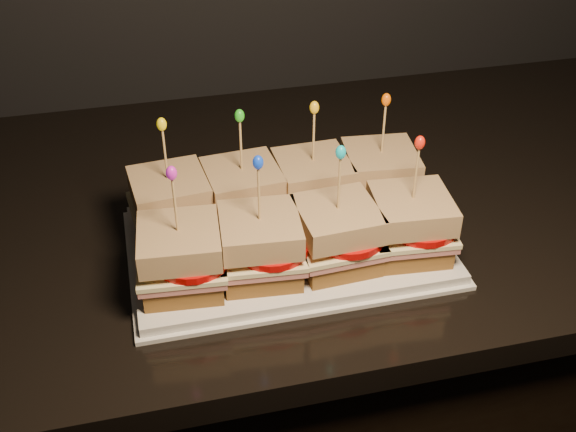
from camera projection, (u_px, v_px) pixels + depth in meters
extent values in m
cube|color=black|center=(133.00, 430.00, 1.25)|extent=(2.19, 0.66, 0.83)
cube|color=black|center=(94.00, 230.00, 1.00)|extent=(2.23, 0.70, 0.04)
cube|color=white|center=(288.00, 245.00, 0.92)|extent=(0.39, 0.24, 0.02)
cube|color=white|center=(288.00, 249.00, 0.93)|extent=(0.40, 0.25, 0.01)
cube|color=#583717|center=(173.00, 222.00, 0.93)|extent=(0.10, 0.10, 0.02)
cube|color=#C26862|center=(172.00, 211.00, 0.92)|extent=(0.11, 0.10, 0.01)
cube|color=beige|center=(171.00, 207.00, 0.92)|extent=(0.11, 0.11, 0.01)
cylinder|color=#B90906|center=(181.00, 203.00, 0.91)|extent=(0.09, 0.09, 0.01)
cube|color=brown|center=(169.00, 189.00, 0.90)|extent=(0.10, 0.10, 0.03)
cylinder|color=tan|center=(165.00, 157.00, 0.87)|extent=(0.00, 0.00, 0.09)
ellipsoid|color=yellow|center=(162.00, 124.00, 0.85)|extent=(0.01, 0.01, 0.02)
cube|color=#583717|center=(244.00, 212.00, 0.95)|extent=(0.10, 0.10, 0.02)
cube|color=#C26862|center=(243.00, 202.00, 0.94)|extent=(0.11, 0.10, 0.01)
cube|color=beige|center=(243.00, 197.00, 0.93)|extent=(0.11, 0.10, 0.01)
cylinder|color=#B90906|center=(253.00, 194.00, 0.93)|extent=(0.09, 0.09, 0.01)
cube|color=brown|center=(242.00, 179.00, 0.92)|extent=(0.10, 0.10, 0.03)
cylinder|color=tan|center=(241.00, 148.00, 0.89)|extent=(0.00, 0.00, 0.09)
ellipsoid|color=green|center=(240.00, 116.00, 0.86)|extent=(0.01, 0.01, 0.02)
cube|color=#583717|center=(312.00, 203.00, 0.96)|extent=(0.09, 0.09, 0.02)
cube|color=#C26862|center=(312.00, 193.00, 0.95)|extent=(0.10, 0.10, 0.01)
cube|color=beige|center=(312.00, 188.00, 0.95)|extent=(0.10, 0.10, 0.01)
cylinder|color=#B90906|center=(323.00, 185.00, 0.94)|extent=(0.09, 0.09, 0.01)
cube|color=brown|center=(313.00, 170.00, 0.93)|extent=(0.09, 0.09, 0.03)
cylinder|color=tan|center=(314.00, 140.00, 0.91)|extent=(0.00, 0.00, 0.09)
ellipsoid|color=yellow|center=(314.00, 107.00, 0.88)|extent=(0.01, 0.01, 0.02)
cube|color=#583717|center=(378.00, 194.00, 0.98)|extent=(0.10, 0.10, 0.02)
cube|color=#C26862|center=(379.00, 184.00, 0.97)|extent=(0.11, 0.10, 0.01)
cube|color=beige|center=(379.00, 179.00, 0.97)|extent=(0.11, 0.11, 0.01)
cylinder|color=#B90906|center=(390.00, 176.00, 0.96)|extent=(0.09, 0.09, 0.01)
cube|color=brown|center=(381.00, 162.00, 0.95)|extent=(0.10, 0.10, 0.03)
cylinder|color=tan|center=(383.00, 131.00, 0.93)|extent=(0.00, 0.00, 0.09)
ellipsoid|color=#F15C04|center=(386.00, 100.00, 0.90)|extent=(0.01, 0.01, 0.02)
cube|color=#583717|center=(183.00, 276.00, 0.84)|extent=(0.10, 0.10, 0.02)
cube|color=#C26862|center=(182.00, 265.00, 0.83)|extent=(0.11, 0.10, 0.01)
cube|color=beige|center=(181.00, 260.00, 0.83)|extent=(0.11, 0.10, 0.01)
cylinder|color=#B90906|center=(192.00, 257.00, 0.82)|extent=(0.09, 0.09, 0.01)
cube|color=brown|center=(179.00, 241.00, 0.81)|extent=(0.10, 0.10, 0.03)
cylinder|color=tan|center=(175.00, 208.00, 0.78)|extent=(0.00, 0.00, 0.09)
ellipsoid|color=#C120B5|center=(171.00, 173.00, 0.76)|extent=(0.01, 0.01, 0.02)
cube|color=#583717|center=(261.00, 264.00, 0.86)|extent=(0.10, 0.10, 0.02)
cube|color=#C26862|center=(261.00, 254.00, 0.85)|extent=(0.11, 0.10, 0.01)
cube|color=beige|center=(260.00, 249.00, 0.84)|extent=(0.11, 0.10, 0.01)
cylinder|color=#B90906|center=(271.00, 245.00, 0.84)|extent=(0.09, 0.09, 0.01)
cube|color=brown|center=(260.00, 230.00, 0.83)|extent=(0.10, 0.10, 0.03)
cylinder|color=tan|center=(259.00, 197.00, 0.80)|extent=(0.00, 0.00, 0.09)
ellipsoid|color=blue|center=(258.00, 162.00, 0.78)|extent=(0.01, 0.01, 0.02)
cube|color=#583717|center=(336.00, 253.00, 0.88)|extent=(0.09, 0.09, 0.02)
cube|color=#C26862|center=(336.00, 242.00, 0.87)|extent=(0.10, 0.10, 0.01)
cube|color=beige|center=(337.00, 238.00, 0.86)|extent=(0.11, 0.10, 0.01)
cylinder|color=#B90906|center=(348.00, 234.00, 0.86)|extent=(0.09, 0.09, 0.01)
cube|color=brown|center=(337.00, 219.00, 0.85)|extent=(0.10, 0.10, 0.03)
cylinder|color=tan|center=(339.00, 187.00, 0.82)|extent=(0.00, 0.00, 0.09)
ellipsoid|color=#0FB0BF|center=(341.00, 152.00, 0.79)|extent=(0.01, 0.01, 0.02)
cube|color=#583717|center=(408.00, 242.00, 0.89)|extent=(0.10, 0.10, 0.02)
cube|color=#C26862|center=(409.00, 232.00, 0.88)|extent=(0.11, 0.10, 0.01)
cube|color=beige|center=(410.00, 227.00, 0.88)|extent=(0.11, 0.10, 0.01)
cylinder|color=#B90906|center=(421.00, 224.00, 0.87)|extent=(0.09, 0.09, 0.01)
cube|color=brown|center=(412.00, 209.00, 0.86)|extent=(0.10, 0.10, 0.03)
cylinder|color=tan|center=(416.00, 176.00, 0.84)|extent=(0.00, 0.00, 0.09)
ellipsoid|color=red|center=(420.00, 143.00, 0.81)|extent=(0.01, 0.01, 0.02)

